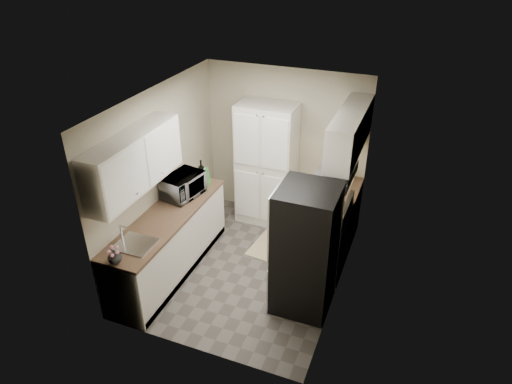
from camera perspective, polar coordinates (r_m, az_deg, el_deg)
ground at (r=6.68m, az=-1.08°, el=-9.33°), size 3.20×3.20×0.00m
room_shell at (r=5.79m, az=-1.43°, el=3.23°), size 2.64×3.24×2.52m
pantry_cabinet at (r=7.24m, az=1.33°, el=3.40°), size 0.90×0.55×2.00m
base_cabinet_left at (r=6.49m, az=-10.74°, el=-6.38°), size 0.60×2.30×0.88m
countertop_left at (r=6.24m, az=-11.13°, el=-2.97°), size 0.63×2.33×0.04m
base_cabinet_right at (r=7.14m, az=9.94°, el=-2.64°), size 0.60×0.80×0.88m
countertop_right at (r=6.91m, az=10.26°, el=0.58°), size 0.63×0.83×0.04m
electric_range at (r=6.47m, az=8.27°, el=-5.89°), size 0.71×0.78×1.13m
refrigerator at (r=5.62m, az=6.20°, el=-7.21°), size 0.70×0.72×1.70m
microwave at (r=6.55m, az=-9.09°, el=0.81°), size 0.50×0.66×0.33m
wine_bottle at (r=6.85m, az=-6.84°, el=2.42°), size 0.09×0.09×0.34m
flower_vase at (r=5.48m, az=-17.28°, el=-7.70°), size 0.20×0.20×0.17m
cutting_board at (r=6.79m, az=-6.21°, el=1.81°), size 0.04×0.21×0.26m
toaster_oven at (r=6.98m, az=10.10°, el=1.98°), size 0.31×0.36×0.19m
fruit_basket at (r=6.90m, az=10.46°, el=3.09°), size 0.37×0.37×0.12m
kitchen_mat at (r=7.09m, az=1.70°, el=-6.68°), size 0.55×0.80×0.01m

